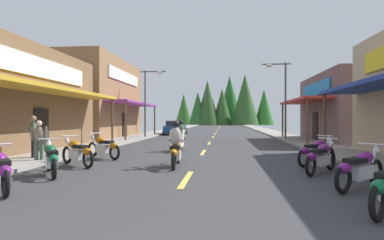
% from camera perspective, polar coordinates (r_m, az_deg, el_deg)
% --- Properties ---
extents(ground, '(10.38, 96.23, 0.10)m').
position_cam_1_polar(ground, '(33.56, 4.20, -2.60)').
color(ground, '#38383A').
extents(sidewalk_left, '(2.32, 96.23, 0.12)m').
position_cam_1_polar(sidewalk_left, '(34.34, -6.46, -2.35)').
color(sidewalk_left, '#9E9991').
rests_on(sidewalk_left, ground).
extents(sidewalk_right, '(2.32, 96.23, 0.12)m').
position_cam_1_polar(sidewalk_right, '(33.96, 14.97, -2.39)').
color(sidewalk_right, gray).
rests_on(sidewalk_right, ground).
extents(centerline_dashes, '(0.16, 73.47, 0.01)m').
position_cam_1_polar(centerline_dashes, '(38.73, 4.43, -2.14)').
color(centerline_dashes, '#E0C64C').
rests_on(centerline_dashes, ground).
extents(storefront_left_far, '(9.19, 10.69, 6.61)m').
position_cam_1_polar(storefront_left_far, '(28.84, -19.12, 3.58)').
color(storefront_left_far, olive).
rests_on(storefront_left_far, ground).
extents(storefront_right_far, '(8.35, 9.32, 4.76)m').
position_cam_1_polar(storefront_right_far, '(25.28, 28.55, 1.95)').
color(storefront_right_far, brown).
rests_on(storefront_right_far, ground).
extents(streetlamp_left, '(2.14, 0.30, 5.64)m').
position_cam_1_polar(streetlamp_left, '(26.53, -7.75, 4.80)').
color(streetlamp_left, '#474C51').
rests_on(streetlamp_left, ground).
extents(streetlamp_right, '(2.14, 0.30, 5.86)m').
position_cam_1_polar(streetlamp_right, '(24.81, 15.79, 5.39)').
color(streetlamp_right, '#474C51').
rests_on(streetlamp_right, ground).
extents(motorcycle_parked_right_1, '(1.66, 1.50, 1.04)m').
position_cam_1_polar(motorcycle_parked_right_1, '(8.26, 28.10, -7.71)').
color(motorcycle_parked_right_1, black).
rests_on(motorcycle_parked_right_1, ground).
extents(motorcycle_parked_right_2, '(1.39, 1.75, 1.04)m').
position_cam_1_polar(motorcycle_parked_right_2, '(10.15, 22.30, -6.22)').
color(motorcycle_parked_right_2, black).
rests_on(motorcycle_parked_right_2, ground).
extents(motorcycle_parked_right_3, '(1.66, 1.50, 1.04)m').
position_cam_1_polar(motorcycle_parked_right_3, '(11.78, 21.58, -5.31)').
color(motorcycle_parked_right_3, black).
rests_on(motorcycle_parked_right_3, ground).
extents(motorcycle_parked_left_0, '(1.56, 1.61, 1.04)m').
position_cam_1_polar(motorcycle_parked_left_0, '(8.29, -31.33, -7.70)').
color(motorcycle_parked_left_0, black).
rests_on(motorcycle_parked_left_0, ground).
extents(motorcycle_parked_left_1, '(1.32, 1.81, 1.04)m').
position_cam_1_polar(motorcycle_parked_left_1, '(9.93, -24.14, -6.36)').
color(motorcycle_parked_left_1, black).
rests_on(motorcycle_parked_left_1, ground).
extents(motorcycle_parked_left_2, '(1.76, 1.37, 1.04)m').
position_cam_1_polar(motorcycle_parked_left_2, '(11.51, -20.04, -5.45)').
color(motorcycle_parked_left_2, black).
rests_on(motorcycle_parked_left_2, ground).
extents(motorcycle_parked_left_3, '(1.84, 1.26, 1.04)m').
position_cam_1_polar(motorcycle_parked_left_3, '(13.33, -15.71, -4.66)').
color(motorcycle_parked_left_3, black).
rests_on(motorcycle_parked_left_3, ground).
extents(rider_cruising_lead, '(0.60, 2.14, 1.57)m').
position_cam_1_polar(rider_cruising_lead, '(10.66, -2.90, -4.99)').
color(rider_cruising_lead, black).
rests_on(rider_cruising_lead, ground).
extents(rider_cruising_trailing, '(0.60, 2.14, 1.57)m').
position_cam_1_polar(rider_cruising_trailing, '(15.75, -2.05, -3.29)').
color(rider_cruising_trailing, black).
rests_on(rider_cruising_trailing, ground).
extents(pedestrian_by_shop, '(0.55, 0.35, 1.56)m').
position_cam_1_polar(pedestrian_by_shop, '(12.81, -25.95, -3.05)').
color(pedestrian_by_shop, '#3F593F').
rests_on(pedestrian_by_shop, ground).
extents(pedestrian_browsing, '(0.42, 0.49, 1.75)m').
position_cam_1_polar(pedestrian_browsing, '(13.70, -26.80, -2.32)').
color(pedestrian_browsing, black).
rests_on(pedestrian_browsing, ground).
extents(parked_car_curbside, '(2.11, 4.33, 1.40)m').
position_cam_1_polar(parked_car_curbside, '(32.18, -3.01, -1.41)').
color(parked_car_curbside, '#1E4C8C').
rests_on(parked_car_curbside, ground).
extents(treeline_backdrop, '(25.48, 13.28, 13.06)m').
position_cam_1_polar(treeline_backdrop, '(81.24, 6.25, 3.10)').
color(treeline_backdrop, '#1F5923').
rests_on(treeline_backdrop, ground).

